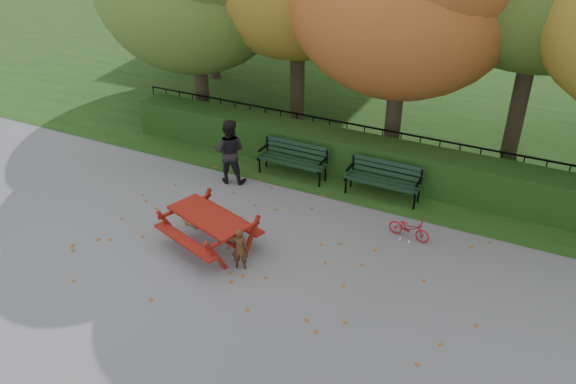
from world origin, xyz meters
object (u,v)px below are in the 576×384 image
at_px(bench_right, 384,177).
at_px(child, 240,249).
at_px(bench_left, 294,157).
at_px(bicycle, 409,228).
at_px(picnic_table, 209,223).
at_px(adult, 229,151).

height_order(bench_right, child, child).
height_order(bench_left, bicycle, bench_left).
bearing_deg(bench_left, bicycle, -23.01).
height_order(bench_right, picnic_table, bench_right).
xyz_separation_m(bench_right, adult, (-3.69, -1.01, 0.31)).
relative_size(picnic_table, bicycle, 2.36).
height_order(bench_left, bench_right, same).
xyz_separation_m(bench_right, child, (-1.62, -3.99, -0.06)).
height_order(bench_right, bicycle, bench_right).
xyz_separation_m(picnic_table, adult, (-1.14, 2.65, 0.23)).
relative_size(adult, bicycle, 1.81).
relative_size(child, adult, 0.55).
bearing_deg(bench_left, child, -78.92).
bearing_deg(bench_left, adult, -141.95).
xyz_separation_m(bench_right, bicycle, (1.07, -1.47, -0.28)).
distance_m(child, adult, 3.65).
bearing_deg(adult, bicycle, 157.64).
distance_m(child, bicycle, 3.69).
xyz_separation_m(picnic_table, bicycle, (3.62, 2.19, -0.36)).
bearing_deg(child, bicycle, -157.33).
bearing_deg(bench_right, adult, -164.71).
xyz_separation_m(bench_left, bicycle, (3.47, -1.47, -0.28)).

